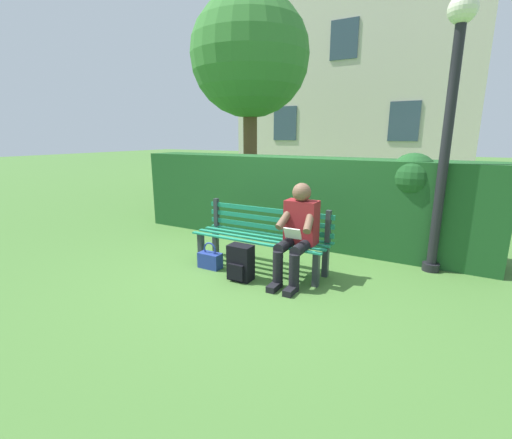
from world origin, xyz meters
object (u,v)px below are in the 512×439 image
object	(u,v)px
park_bench	(263,236)
person_seated	(297,231)
handbag	(210,260)
lamp_post	(451,106)
backpack	(241,263)
tree	(247,61)

from	to	relation	value
park_bench	person_seated	distance (m)	0.61
handbag	lamp_post	distance (m)	3.42
handbag	park_bench	bearing A→B (deg)	-147.09
person_seated	backpack	bearing A→B (deg)	28.96
backpack	handbag	xyz separation A→B (m)	(0.55, -0.12, -0.10)
tree	handbag	bearing A→B (deg)	113.85
tree	person_seated	bearing A→B (deg)	128.19
park_bench	handbag	world-z (taller)	park_bench
person_seated	handbag	bearing A→B (deg)	9.98
park_bench	lamp_post	distance (m)	2.68
park_bench	backpack	xyz separation A→B (m)	(0.03, 0.50, -0.22)
handbag	lamp_post	size ratio (longest dim) A/B	0.11
backpack	lamp_post	xyz separation A→B (m)	(-1.97, -1.44, 1.81)
handbag	lamp_post	world-z (taller)	lamp_post
backpack	handbag	size ratio (longest dim) A/B	1.23
person_seated	handbag	xyz separation A→B (m)	(1.13, 0.20, -0.50)
person_seated	lamp_post	world-z (taller)	lamp_post
handbag	lamp_post	bearing A→B (deg)	-152.43
tree	backpack	world-z (taller)	tree
person_seated	backpack	world-z (taller)	person_seated
tree	park_bench	bearing A→B (deg)	123.53
tree	lamp_post	size ratio (longest dim) A/B	1.47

